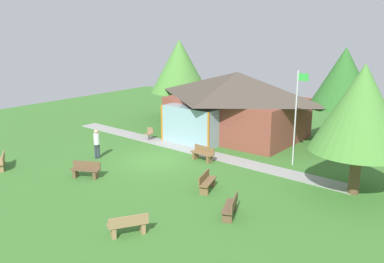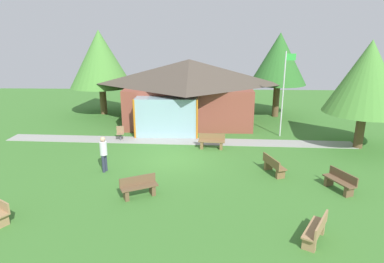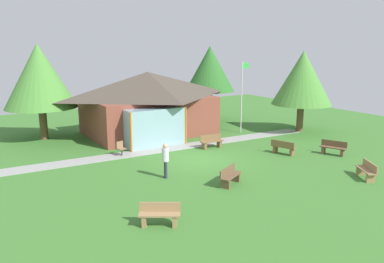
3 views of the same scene
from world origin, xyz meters
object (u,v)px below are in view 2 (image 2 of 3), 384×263
pavilion (188,90)px  visitor_strolling_lawn (104,151)px  bench_lawn_far_right (340,182)px  bench_front_center (139,187)px  tree_behind_pavilion_right (279,59)px  bench_rear_near_path (212,142)px  flagpole (284,90)px  patio_chair_west (120,134)px  tree_behind_pavilion_left (100,59)px  bench_front_right (316,230)px  bench_mid_right (274,166)px  tree_east_hedge (368,77)px

pavilion → visitor_strolling_lawn: 10.08m
bench_lawn_far_right → pavilion: bearing=8.3°
bench_front_center → tree_behind_pavilion_right: tree_behind_pavilion_right is taller
bench_rear_near_path → bench_lawn_far_right: same height
flagpole → patio_chair_west: size_ratio=6.16×
bench_lawn_far_right → visitor_strolling_lawn: visitor_strolling_lawn is taller
visitor_strolling_lawn → bench_front_center: bearing=-120.4°
tree_behind_pavilion_left → bench_front_center: bearing=-68.9°
bench_rear_near_path → tree_behind_pavilion_right: (5.15, 7.73, 4.02)m
bench_lawn_far_right → bench_front_right: bearing=126.1°
tree_behind_pavilion_left → bench_lawn_far_right: bearing=-44.0°
patio_chair_west → bench_front_center: bearing=97.4°
flagpole → bench_rear_near_path: 5.71m
bench_front_right → patio_chair_west: 13.35m
bench_mid_right → visitor_strolling_lawn: (-7.98, 0.00, 0.62)m
flagpole → pavilion: bearing=151.1°
flagpole → tree_behind_pavilion_right: size_ratio=0.84×
bench_mid_right → visitor_strolling_lawn: bearing=-108.5°
tree_east_hedge → tree_behind_pavilion_left: size_ratio=0.92×
bench_front_right → patio_chair_west: patio_chair_west is taller
bench_rear_near_path → tree_behind_pavilion_left: 12.43m
bench_mid_right → visitor_strolling_lawn: size_ratio=0.90×
bench_rear_near_path → patio_chair_west: bearing=-8.6°
pavilion → tree_behind_pavilion_right: 7.28m
bench_rear_near_path → visitor_strolling_lawn: 6.26m
bench_front_center → tree_behind_pavilion_left: size_ratio=0.24×
bench_front_center → bench_lawn_far_right: size_ratio=0.99×
bench_front_right → patio_chair_west: (-8.66, 10.16, 0.01)m
bench_front_right → tree_east_hedge: size_ratio=0.25×
bench_front_right → bench_lawn_far_right: bearing=1.2°
bench_lawn_far_right → tree_behind_pavilion_right: tree_behind_pavilion_right is taller
visitor_strolling_lawn → tree_east_hedge: 14.45m
bench_front_center → bench_front_right: (6.18, -2.88, 0.00)m
flagpole → bench_mid_right: bearing=-105.2°
tree_behind_pavilion_left → bench_rear_near_path: bearing=-43.7°
tree_east_hedge → flagpole: bearing=152.2°
bench_rear_near_path → bench_front_right: same height
bench_lawn_far_right → tree_east_hedge: tree_east_hedge is taller
bench_mid_right → pavilion: bearing=-173.3°
pavilion → bench_lawn_far_right: bearing=-58.2°
pavilion → tree_behind_pavilion_right: bearing=15.7°
pavilion → bench_mid_right: size_ratio=6.13×
tree_behind_pavilion_right → visitor_strolling_lawn: bearing=-132.6°
flagpole → visitor_strolling_lawn: flagpole is taller
pavilion → tree_east_hedge: size_ratio=1.59×
pavilion → flagpole: size_ratio=1.81×
pavilion → bench_front_center: 12.03m
tree_east_hedge → tree_behind_pavilion_right: 8.01m
pavilion → tree_behind_pavilion_right: size_ratio=1.51×
flagpole → bench_mid_right: (-1.64, -6.00, -2.53)m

